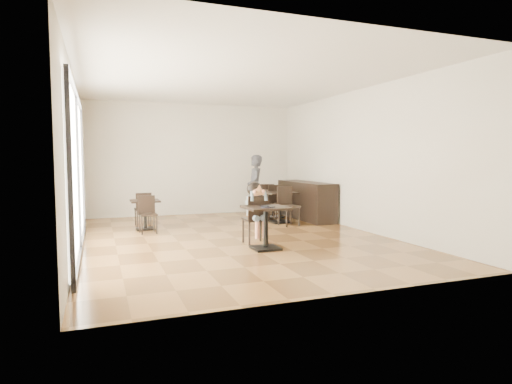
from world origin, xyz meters
name	(u,v)px	position (x,y,z in m)	size (l,w,h in m)	color
floor	(235,238)	(0.00, 0.00, 0.00)	(6.00, 8.00, 0.01)	brown
ceiling	(234,80)	(0.00, 0.00, 3.20)	(6.00, 8.00, 0.01)	silver
wall_back	(193,159)	(0.00, 4.00, 1.60)	(6.00, 0.01, 3.20)	beige
wall_front	(338,162)	(0.00, -4.00, 1.60)	(6.00, 0.01, 3.20)	beige
wall_left	(75,160)	(-3.00, 0.00, 1.60)	(0.01, 8.00, 3.20)	beige
wall_right	(360,160)	(3.00, 0.00, 1.60)	(0.01, 8.00, 3.20)	beige
storefront_window	(76,172)	(-2.97, -0.50, 1.40)	(0.04, 4.50, 2.60)	white
child_table	(266,228)	(0.18, -1.26, 0.39)	(0.74, 0.74, 0.78)	black
child_chair	(255,219)	(0.18, -0.71, 0.47)	(0.42, 0.42, 0.93)	black
child	(255,213)	(0.18, -0.71, 0.59)	(0.42, 0.59, 1.18)	gray
plate	(268,207)	(0.18, -1.36, 0.78)	(0.26, 0.26, 0.02)	black
pizza_slice	(259,192)	(0.18, -0.90, 1.02)	(0.27, 0.21, 0.06)	tan
adult_patron	(255,188)	(1.26, 2.20, 0.86)	(0.63, 0.41, 1.72)	#36363B
cafe_table_mid	(280,207)	(1.71, 1.60, 0.39)	(0.74, 0.74, 0.78)	black
cafe_table_left	(145,215)	(-1.62, 1.70, 0.34)	(0.64, 0.64, 0.68)	black
cafe_table_back	(273,204)	(1.91, 2.50, 0.38)	(0.71, 0.71, 0.75)	black
chair_mid_a	(272,202)	(1.71, 2.15, 0.47)	(0.42, 0.42, 0.94)	black
chair_mid_b	(289,206)	(1.71, 1.05, 0.47)	(0.42, 0.42, 0.94)	black
chair_left_a	(143,209)	(-1.62, 2.25, 0.41)	(0.37, 0.37, 0.82)	black
chair_left_b	(148,215)	(-1.62, 1.15, 0.41)	(0.37, 0.37, 0.82)	black
chair_back_a	(266,199)	(1.91, 3.05, 0.45)	(0.41, 0.41, 0.91)	black
chair_back_b	(281,203)	(1.91, 1.95, 0.45)	(0.41, 0.41, 0.91)	black
service_counter	(306,200)	(2.65, 2.00, 0.50)	(0.60, 2.40, 1.00)	black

